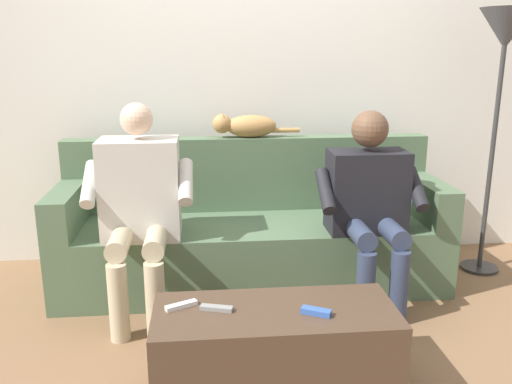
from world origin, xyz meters
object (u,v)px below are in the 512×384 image
at_px(remote_gray, 216,308).
at_px(floor_lamp, 504,46).
at_px(couch, 252,235).
at_px(cat_on_backrest, 245,126).
at_px(remote_blue, 316,312).
at_px(remote_white, 181,305).
at_px(person_left_seated, 369,198).
at_px(coffee_table, 275,348).
at_px(person_right_seated, 140,199).

bearing_deg(remote_gray, floor_lamp, 48.57).
xyz_separation_m(couch, cat_on_backrest, (0.02, -0.23, 0.65)).
distance_m(remote_blue, remote_white, 0.56).
bearing_deg(person_left_seated, couch, -27.83).
xyz_separation_m(coffee_table, remote_white, (0.39, -0.06, 0.19)).
bearing_deg(coffee_table, remote_blue, 160.66).
relative_size(remote_blue, remote_white, 0.88).
distance_m(person_right_seated, remote_gray, 0.91).
xyz_separation_m(person_left_seated, person_right_seated, (1.26, -0.02, 0.02)).
xyz_separation_m(person_left_seated, remote_gray, (0.87, 0.76, -0.24)).
xyz_separation_m(remote_blue, floor_lamp, (-1.36, -1.19, 1.05)).
distance_m(person_left_seated, remote_blue, 0.99).
distance_m(remote_gray, remote_white, 0.15).
height_order(coffee_table, remote_white, remote_white).
bearing_deg(remote_gray, coffee_table, 11.81).
bearing_deg(remote_blue, cat_on_backrest, 124.64).
bearing_deg(cat_on_backrest, floor_lamp, 172.18).
relative_size(remote_white, floor_lamp, 0.08).
bearing_deg(remote_gray, couch, 93.64).
bearing_deg(cat_on_backrest, person_right_seated, 41.76).
height_order(couch, remote_gray, couch).
height_order(remote_gray, floor_lamp, floor_lamp).
distance_m(person_right_seated, remote_white, 0.82).
xyz_separation_m(coffee_table, floor_lamp, (-1.52, -1.13, 1.25)).
xyz_separation_m(person_right_seated, cat_on_backrest, (-0.61, -0.55, 0.31)).
relative_size(couch, person_left_seated, 2.12).
distance_m(person_left_seated, floor_lamp, 1.26).
distance_m(couch, cat_on_backrest, 0.69).
relative_size(person_left_seated, cat_on_backrest, 1.97).
distance_m(person_left_seated, remote_white, 1.27).
xyz_separation_m(cat_on_backrest, remote_blue, (-0.18, 1.40, -0.57)).
bearing_deg(floor_lamp, remote_blue, 41.26).
relative_size(person_right_seated, remote_blue, 9.31).
distance_m(coffee_table, remote_white, 0.44).
relative_size(coffee_table, cat_on_backrest, 1.85).
bearing_deg(floor_lamp, remote_white, 29.42).
relative_size(person_left_seated, remote_blue, 8.88).
bearing_deg(person_left_seated, floor_lamp, -158.26).
bearing_deg(couch, person_right_seated, 26.66).
bearing_deg(remote_white, couch, 43.51).
xyz_separation_m(coffee_table, remote_blue, (-0.16, 0.06, 0.19)).
distance_m(remote_gray, remote_blue, 0.41).
bearing_deg(cat_on_backrest, couch, 93.91).
relative_size(person_right_seated, cat_on_backrest, 2.07).
bearing_deg(cat_on_backrest, remote_blue, 97.21).
relative_size(person_left_seated, remote_white, 7.86).
xyz_separation_m(couch, remote_blue, (-0.16, 1.17, 0.08)).
height_order(cat_on_backrest, remote_blue, cat_on_backrest).
height_order(remote_white, floor_lamp, floor_lamp).
bearing_deg(floor_lamp, cat_on_backrest, -7.82).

